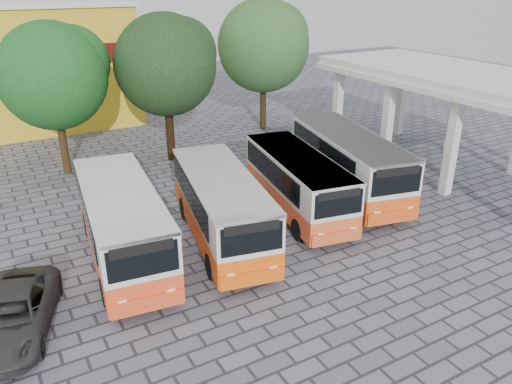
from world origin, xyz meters
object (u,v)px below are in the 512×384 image
bus_far_left (122,221)px  bus_centre_right (298,180)px  bus_centre_left (222,204)px  bus_far_right (348,160)px  parked_car (12,314)px

bus_far_left → bus_centre_right: (7.88, 0.30, -0.10)m
bus_centre_left → bus_centre_right: size_ratio=1.05×
bus_centre_left → bus_far_right: 7.47m
bus_centre_left → bus_far_right: bus_far_right is taller
bus_far_left → bus_far_right: 11.18m
bus_far_left → bus_centre_left: bus_far_left is taller
bus_far_right → bus_centre_left: bearing=-157.8°
bus_centre_left → bus_far_right: bearing=21.3°
bus_far_left → bus_far_right: bearing=10.5°
parked_car → bus_centre_right: bearing=31.7°
bus_far_right → parked_car: 15.62m
bus_far_left → bus_far_right: (11.15, 0.85, 0.08)m
bus_far_right → parked_car: bus_far_right is taller
parked_car → bus_far_right: bearing=30.9°
bus_far_left → parked_car: 4.87m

